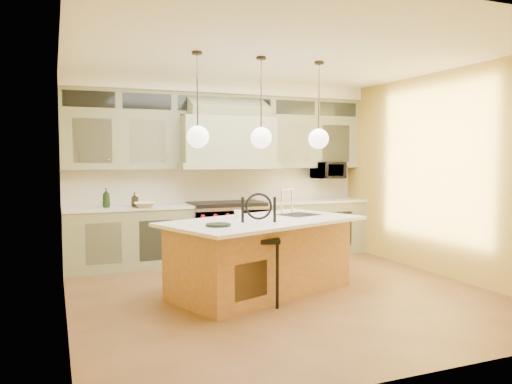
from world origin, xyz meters
name	(u,v)px	position (x,y,z in m)	size (l,w,h in m)	color
floor	(282,293)	(0.00, 0.00, 0.00)	(5.00, 5.00, 0.00)	brown
ceiling	(283,56)	(0.00, 0.00, 2.90)	(5.00, 5.00, 0.00)	white
wall_back	(219,171)	(0.00, 2.50, 1.45)	(5.00, 5.00, 0.00)	gold
wall_front	(424,188)	(0.00, -2.50, 1.45)	(5.00, 5.00, 0.00)	gold
wall_left	(63,180)	(-2.50, 0.00, 1.45)	(5.00, 5.00, 0.00)	gold
wall_right	(444,174)	(2.50, 0.00, 1.45)	(5.00, 5.00, 0.00)	gold
back_cabinetry	(225,173)	(0.00, 2.23, 1.43)	(5.00, 0.77, 2.90)	#959971
range	(227,231)	(0.00, 2.14, 0.49)	(1.20, 0.74, 0.96)	silver
kitchen_island	(261,255)	(-0.22, 0.15, 0.47)	(2.75, 2.07, 1.35)	olive
counter_stool	(259,241)	(-0.42, -0.27, 0.73)	(0.57, 0.57, 1.27)	black
microwave	(328,170)	(1.95, 2.25, 1.45)	(0.54, 0.37, 0.30)	black
oil_bottle_a	(106,198)	(-1.87, 2.15, 1.09)	(0.11, 0.11, 0.29)	black
oil_bottle_b	(135,199)	(-1.46, 2.15, 1.05)	(0.10, 0.10, 0.21)	black
fruit_bowl	(145,205)	(-1.35, 1.92, 0.98)	(0.32, 0.32, 0.08)	white
cup	(238,214)	(-0.45, 0.35, 0.97)	(0.11, 0.11, 0.10)	white
pendant_left	(198,134)	(-1.02, 0.15, 1.95)	(0.26, 0.26, 1.11)	#2D2319
pendant_center	(261,135)	(-0.22, 0.15, 1.95)	(0.26, 0.26, 1.11)	#2D2319
pendant_right	(319,137)	(0.58, 0.15, 1.95)	(0.26, 0.26, 1.11)	#2D2319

